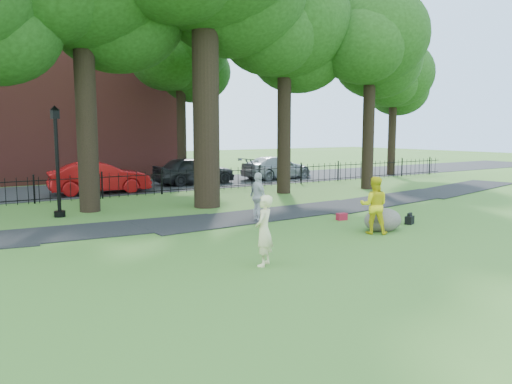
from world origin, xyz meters
TOP-DOWN VIEW (x-y plane):
  - ground at (0.00, 0.00)m, footprint 120.00×120.00m
  - footpath at (1.00, 3.90)m, footprint 36.07×3.85m
  - street at (0.00, 16.00)m, footprint 80.00×7.00m
  - iron_fence at (0.00, 12.00)m, footprint 44.00×0.04m
  - brick_building at (-4.00, 24.00)m, footprint 18.00×8.00m
  - tree_row at (0.52, 8.40)m, footprint 26.82×7.96m
  - woman at (-3.16, -2.02)m, footprint 0.75×0.71m
  - man at (1.83, -0.80)m, footprint 1.11×1.10m
  - pedestrian at (0.04, 3.10)m, footprint 0.50×1.05m
  - boulder at (2.48, -0.58)m, footprint 1.51×1.24m
  - lamppost at (-5.81, 7.81)m, footprint 0.41×0.41m
  - backpack at (4.08, -0.34)m, footprint 0.44×0.36m
  - red_bag at (2.64, 1.52)m, footprint 0.39×0.28m
  - red_sedan at (-2.55, 14.02)m, footprint 5.17×2.30m
  - grey_car at (3.48, 15.34)m, footprint 4.93×1.99m
  - silver_car at (9.60, 15.39)m, footprint 5.33×2.54m

SIDE VIEW (x-z plane):
  - ground at x=0.00m, z-range 0.00..0.00m
  - footpath at x=1.00m, z-range -0.01..0.01m
  - street at x=0.00m, z-range -0.01..0.01m
  - red_bag at x=2.64m, z-range 0.00..0.25m
  - backpack at x=4.08m, z-range 0.00..0.28m
  - boulder at x=2.48m, z-range 0.00..0.79m
  - iron_fence at x=0.00m, z-range 0.00..1.20m
  - silver_car at x=9.60m, z-range 0.00..1.50m
  - red_sedan at x=-2.55m, z-range 0.00..1.65m
  - grey_car at x=3.48m, z-range 0.00..1.68m
  - woman at x=-3.16m, z-range 0.00..1.72m
  - pedestrian at x=0.04m, z-range 0.00..1.75m
  - man at x=1.83m, z-range 0.00..1.81m
  - lamppost at x=-5.81m, z-range -0.04..4.11m
  - brick_building at x=-4.00m, z-range 0.00..12.00m
  - tree_row at x=0.52m, z-range 1.94..14.36m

